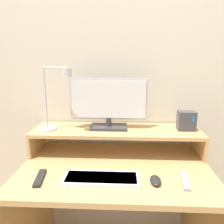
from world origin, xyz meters
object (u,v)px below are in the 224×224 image
remote_control (40,178)px  desk_lamp (55,100)px  router_dock (186,121)px  mouse (155,180)px  monitor (109,103)px  keyboard (101,178)px  remote_secondary (185,180)px

remote_control → desk_lamp: bearing=88.9°
router_dock → mouse: bearing=-122.5°
monitor → router_dock: 0.51m
router_dock → mouse: router_dock is taller
desk_lamp → keyboard: desk_lamp is taller
monitor → remote_control: size_ratio=3.02×
monitor → mouse: monitor is taller
mouse → remote_secondary: bearing=6.4°
keyboard → remote_secondary: 0.43m
router_dock → monitor: bearing=178.7°
router_dock → remote_control: router_dock is taller
desk_lamp → remote_control: (-0.01, -0.30, -0.35)m
keyboard → mouse: size_ratio=4.03×
keyboard → remote_control: size_ratio=2.38×
mouse → monitor: bearing=123.7°
mouse → desk_lamp: bearing=152.2°
monitor → mouse: (0.26, -0.39, -0.32)m
monitor → router_dock: monitor is taller
router_dock → keyboard: bearing=-144.6°
router_dock → desk_lamp: bearing=-175.2°
remote_control → remote_secondary: bearing=1.0°
remote_control → remote_secondary: same height
keyboard → remote_control: keyboard is taller
router_dock → mouse: (-0.24, -0.38, -0.21)m
desk_lamp → mouse: desk_lamp is taller
mouse → remote_secondary: size_ratio=0.54×
keyboard → remote_secondary: size_ratio=2.19×
remote_secondary → desk_lamp: bearing=158.5°
remote_control → remote_secondary: size_ratio=0.92×
desk_lamp → remote_secondary: bearing=-21.5°
router_dock → mouse: size_ratio=1.26×
mouse → remote_control: bearing=179.6°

